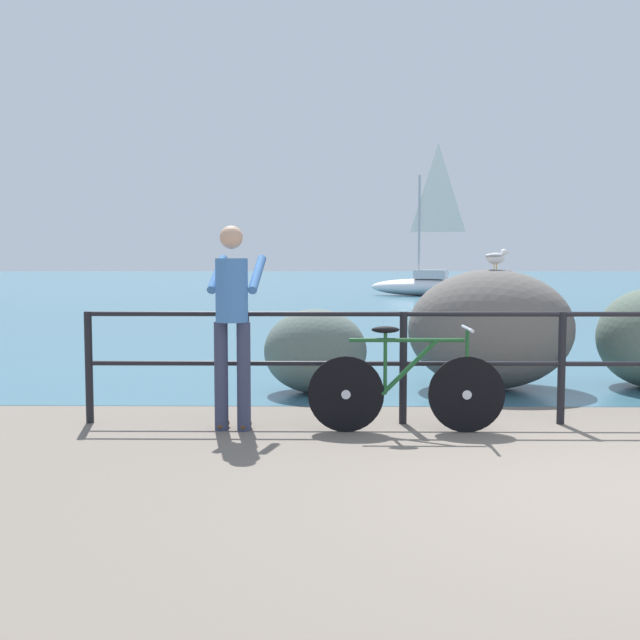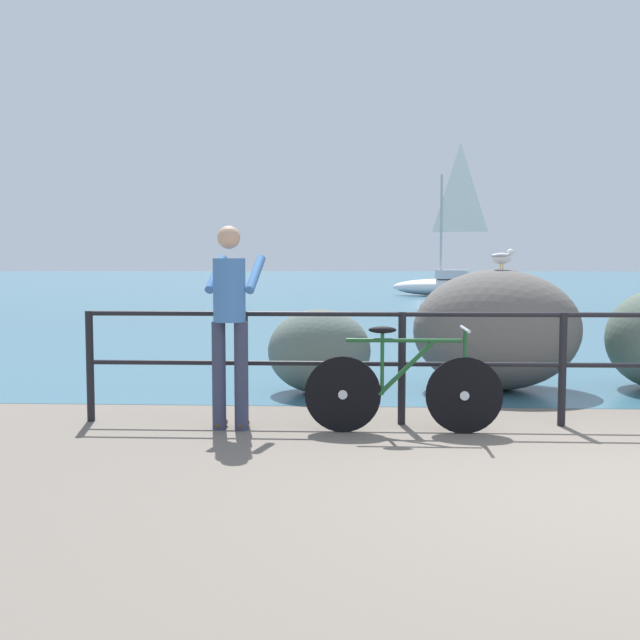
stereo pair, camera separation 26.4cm
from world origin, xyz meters
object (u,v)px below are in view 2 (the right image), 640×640
object	(u,v)px
person_at_railing	(230,317)
breakwater_boulder_main	(497,330)
breakwater_boulder_left	(319,351)
sailboat	(447,279)
bicycle	(404,388)
seagull	(502,257)

from	to	relation	value
person_at_railing	breakwater_boulder_main	world-z (taller)	person_at_railing
breakwater_boulder_left	sailboat	world-z (taller)	sailboat
bicycle	sailboat	world-z (taller)	sailboat
sailboat	person_at_railing	bearing A→B (deg)	97.45
breakwater_boulder_main	bicycle	bearing A→B (deg)	-117.47
breakwater_boulder_main	seagull	size ratio (longest dim) A/B	5.73
person_at_railing	breakwater_boulder_left	world-z (taller)	person_at_railing
bicycle	person_at_railing	size ratio (longest dim) A/B	0.96
seagull	sailboat	xyz separation A→B (m)	(1.98, 22.81, -0.81)
person_at_railing	seagull	size ratio (longest dim) A/B	5.37
breakwater_boulder_left	seagull	xyz separation A→B (m)	(2.07, 0.35, 1.05)
bicycle	person_at_railing	bearing A→B (deg)	177.45
person_at_railing	sailboat	xyz separation A→B (m)	(4.73, 25.07, -0.28)
breakwater_boulder_left	seagull	size ratio (longest dim) A/B	3.46
breakwater_boulder_left	sailboat	size ratio (longest dim) A/B	0.19
sailboat	bicycle	bearing A→B (deg)	100.84
bicycle	breakwater_boulder_main	bearing A→B (deg)	62.69
person_at_railing	sailboat	distance (m)	25.52
bicycle	sailboat	distance (m)	25.35
bicycle	breakwater_boulder_left	bearing A→B (deg)	112.80
bicycle	seagull	size ratio (longest dim) A/B	5.13
breakwater_boulder_main	sailboat	size ratio (longest dim) A/B	0.31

